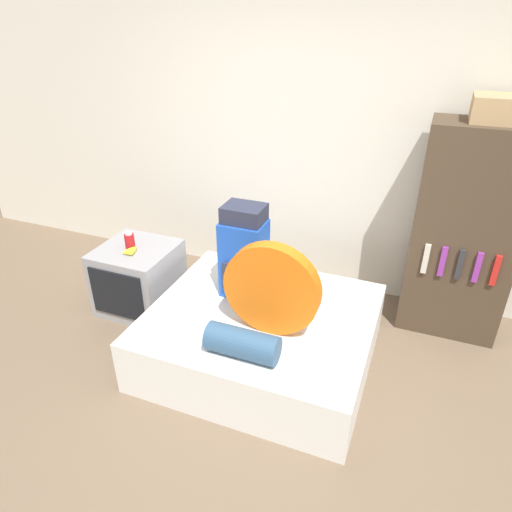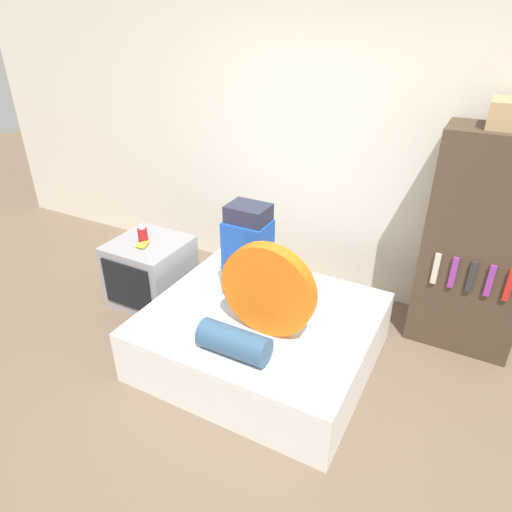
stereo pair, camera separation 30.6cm
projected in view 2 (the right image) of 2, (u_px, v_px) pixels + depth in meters
ground_plane at (215, 423)px, 2.91m from camera, size 16.00×16.00×0.00m
wall_back at (335, 148)px, 3.79m from camera, size 8.00×0.05×2.60m
bed at (261, 335)px, 3.36m from camera, size 1.57×1.40×0.41m
backpack at (248, 252)px, 3.34m from camera, size 0.31×0.28×0.71m
tent_bag at (268, 290)px, 2.93m from camera, size 0.65×0.10×0.65m
sleeping_roll at (234, 342)px, 2.83m from camera, size 0.46×0.19×0.19m
television at (151, 271)px, 4.01m from camera, size 0.61×0.62×0.57m
canister at (143, 235)px, 3.86m from camera, size 0.08×0.08×0.14m
banana_bunch at (144, 244)px, 3.81m from camera, size 0.11×0.14×0.03m
bookshelf at (479, 245)px, 3.27m from camera, size 0.74×0.44×1.66m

